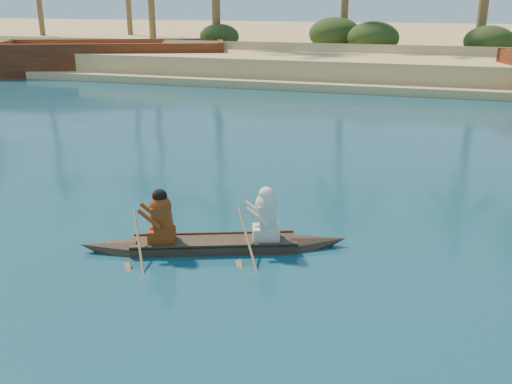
% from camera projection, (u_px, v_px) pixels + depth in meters
% --- Properties ---
extents(sandy_embankment, '(150.00, 51.00, 1.50)m').
position_uv_depth(sandy_embankment, '(367.00, 43.00, 48.92)').
color(sandy_embankment, '#D5B478').
rests_on(sandy_embankment, ground).
extents(shrub_cluster, '(100.00, 6.00, 2.40)m').
position_uv_depth(shrub_cluster, '(337.00, 49.00, 34.80)').
color(shrub_cluster, black).
rests_on(shrub_cluster, ground).
extents(canoe, '(4.50, 2.19, 1.26)m').
position_uv_depth(canoe, '(214.00, 236.00, 9.74)').
color(canoe, '#3F3222').
rests_on(canoe, ground).
extents(barge_mid, '(13.43, 8.68, 2.13)m').
position_uv_depth(barge_mid, '(113.00, 60.00, 33.03)').
color(barge_mid, brown).
rests_on(barge_mid, ground).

